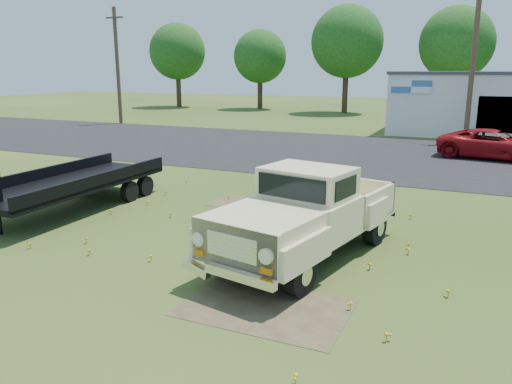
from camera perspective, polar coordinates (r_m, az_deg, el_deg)
ground at (r=12.44m, az=0.12°, el=-6.10°), size 140.00×140.00×0.00m
asphalt_lot at (r=26.46m, az=13.55°, el=4.18°), size 90.00×14.00×0.02m
dirt_patch_a at (r=9.36m, az=1.03°, el=-13.09°), size 3.00×2.00×0.01m
dirt_patch_b at (r=16.28m, az=-1.27°, el=-1.30°), size 2.20×1.60×0.01m
commercial_building at (r=37.75m, az=26.41°, el=9.12°), size 14.20×8.20×4.15m
utility_pole_west at (r=42.25m, az=-15.55°, el=13.78°), size 1.60×0.30×9.00m
utility_pole_mid at (r=32.69m, az=23.54°, el=13.31°), size 1.60×0.30×9.00m
treeline_a at (r=60.39m, az=-8.98°, el=15.56°), size 6.40×6.40×9.52m
treeline_b at (r=56.50m, az=0.47°, el=15.22°), size 5.76×5.76×8.57m
treeline_c at (r=51.85m, az=10.37°, el=16.54°), size 7.04×7.04×10.47m
treeline_d at (r=51.31m, az=21.94°, el=15.48°), size 6.72×6.72×10.00m
vintage_pickup_truck at (r=11.38m, az=5.85°, el=-2.42°), size 3.43×6.23×2.14m
flatbed_trailer at (r=16.40m, az=-20.38°, el=1.39°), size 2.40×7.05×1.92m
red_pickup at (r=26.98m, az=25.47°, el=4.93°), size 5.38×3.04×1.42m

